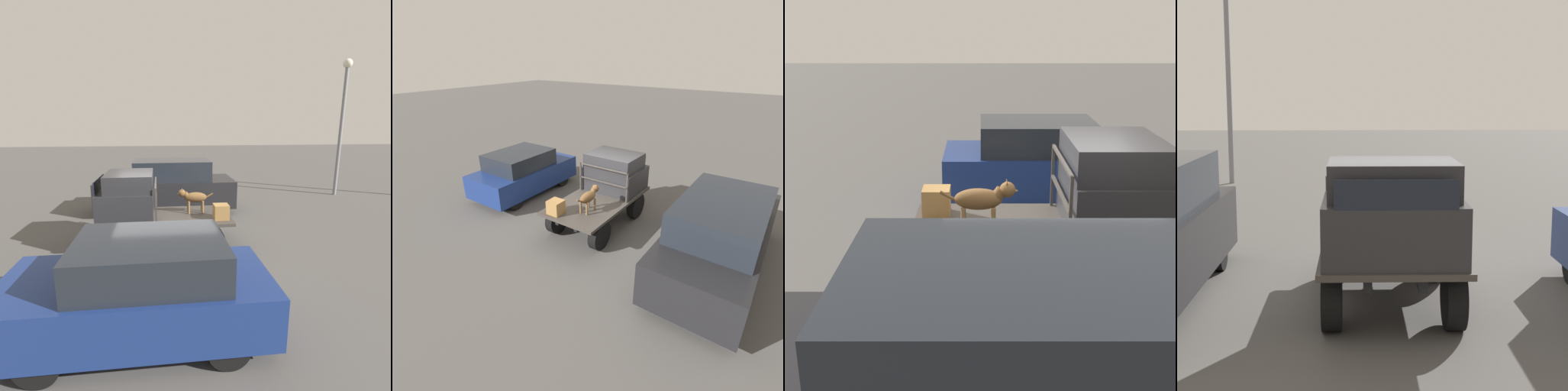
{
  "view_description": "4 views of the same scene",
  "coord_description": "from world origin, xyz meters",
  "views": [
    {
      "loc": [
        0.12,
        7.94,
        3.3
      ],
      "look_at": [
        -0.85,
        -0.2,
        1.37
      ],
      "focal_mm": 28.0,
      "sensor_mm": 36.0,
      "label": 1
    },
    {
      "loc": [
        -7.03,
        -4.5,
        4.91
      ],
      "look_at": [
        -0.85,
        -0.2,
        1.37
      ],
      "focal_mm": 28.0,
      "sensor_mm": 36.0,
      "label": 2
    },
    {
      "loc": [
        -0.83,
        -6.83,
        3.52
      ],
      "look_at": [
        -0.85,
        -0.2,
        1.37
      ],
      "focal_mm": 50.0,
      "sensor_mm": 36.0,
      "label": 3
    },
    {
      "loc": [
        8.77,
        -0.45,
        2.92
      ],
      "look_at": [
        -0.85,
        -0.2,
        1.37
      ],
      "focal_mm": 60.0,
      "sensor_mm": 36.0,
      "label": 4
    }
  ],
  "objects": [
    {
      "name": "ground_plane",
      "position": [
        0.0,
        0.0,
        0.0
      ],
      "size": [
        80.0,
        80.0,
        0.0
      ],
      "primitive_type": "plane",
      "color": "#514F4C"
    },
    {
      "name": "light_pole_far",
      "position": [
        -11.96,
        -4.41,
        3.64
      ],
      "size": [
        0.35,
        0.35,
        6.21
      ],
      "color": "gray",
      "rests_on": "ground"
    },
    {
      "name": "truck_cab",
      "position": [
        0.96,
        0.0,
        1.45
      ],
      "size": [
        1.39,
        1.7,
        1.2
      ],
      "color": "#28282B",
      "rests_on": "flatbed_truck"
    },
    {
      "name": "dog",
      "position": [
        -0.78,
        -0.2,
        1.32
      ],
      "size": [
        1.02,
        0.28,
        0.7
      ],
      "rotation": [
        0.0,
        0.0,
        0.04
      ],
      "color": "brown",
      "rests_on": "flatbed_truck"
    },
    {
      "name": "cargo_crate",
      "position": [
        -1.45,
        0.45,
        1.07
      ],
      "size": [
        0.38,
        0.38,
        0.38
      ],
      "color": "olive",
      "rests_on": "flatbed_truck"
    },
    {
      "name": "flatbed_truck",
      "position": [
        0.0,
        0.0,
        0.61
      ],
      "size": [
        3.48,
        1.82,
        0.88
      ],
      "color": "black",
      "rests_on": "ground"
    },
    {
      "name": "truck_headboard",
      "position": [
        0.23,
        0.0,
        1.49
      ],
      "size": [
        0.04,
        1.7,
        0.93
      ],
      "color": "#3D3833",
      "rests_on": "flatbed_truck"
    }
  ]
}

